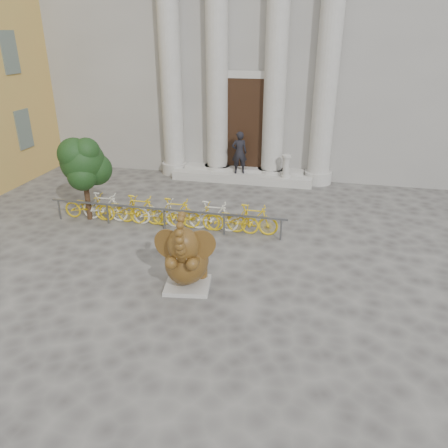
% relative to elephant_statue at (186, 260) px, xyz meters
% --- Properties ---
extents(ground, '(80.00, 80.00, 0.00)m').
position_rel_elephant_statue_xyz_m(ground, '(-0.23, -0.51, -0.81)').
color(ground, '#474442').
rests_on(ground, ground).
extents(classical_building, '(22.00, 10.70, 12.00)m').
position_rel_elephant_statue_xyz_m(classical_building, '(-0.23, 14.43, 5.18)').
color(classical_building, gray).
rests_on(classical_building, ground).
extents(entrance_steps, '(6.00, 1.20, 0.36)m').
position_rel_elephant_statue_xyz_m(entrance_steps, '(-0.23, 8.89, -0.63)').
color(entrance_steps, '#A8A59E').
rests_on(entrance_steps, ground).
extents(elephant_statue, '(1.47, 1.71, 2.22)m').
position_rel_elephant_statue_xyz_m(elephant_statue, '(0.00, 0.00, 0.00)').
color(elephant_statue, '#A8A59E').
rests_on(elephant_statue, ground).
extents(bike_rack, '(8.00, 0.53, 1.00)m').
position_rel_elephant_statue_xyz_m(bike_rack, '(-1.80, 3.54, -0.31)').
color(bike_rack, slate).
rests_on(bike_rack, ground).
extents(tree, '(1.65, 1.50, 2.86)m').
position_rel_elephant_statue_xyz_m(tree, '(-4.57, 3.52, 1.19)').
color(tree, '#332114').
rests_on(tree, ground).
extents(pedestrian, '(0.75, 0.60, 1.80)m').
position_rel_elephant_statue_xyz_m(pedestrian, '(-0.35, 8.77, 0.45)').
color(pedestrian, black).
rests_on(pedestrian, entrance_steps).
extents(balustrade_post, '(0.39, 0.39, 0.95)m').
position_rel_elephant_statue_xyz_m(balustrade_post, '(1.65, 8.59, -0.01)').
color(balustrade_post, '#A8A59E').
rests_on(balustrade_post, entrance_steps).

